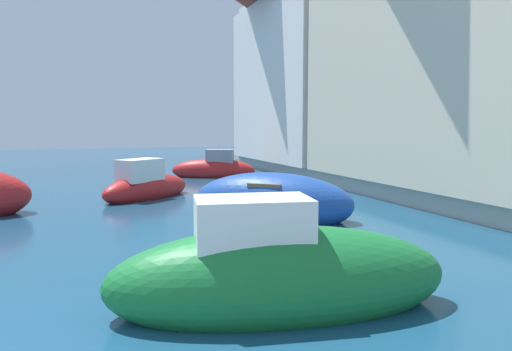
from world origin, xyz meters
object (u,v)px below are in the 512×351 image
(moored_boat_6, at_px, (214,169))
(waterfront_building_far, at_px, (329,68))
(moored_boat_3, at_px, (278,276))
(moored_boat_1, at_px, (146,186))
(moored_boat_0, at_px, (271,202))
(waterfront_building_annex, at_px, (328,65))
(waterfront_building_main, at_px, (489,25))

(moored_boat_6, bearing_deg, waterfront_building_far, -144.95)
(moored_boat_3, bearing_deg, moored_boat_1, 102.22)
(moored_boat_0, relative_size, waterfront_building_far, 0.44)
(waterfront_building_far, bearing_deg, moored_boat_1, -147.06)
(moored_boat_3, bearing_deg, moored_boat_0, 78.89)
(moored_boat_1, bearing_deg, waterfront_building_annex, -3.61)
(moored_boat_3, distance_m, waterfront_building_far, 17.77)
(moored_boat_1, relative_size, moored_boat_3, 0.75)
(moored_boat_6, bearing_deg, waterfront_building_annex, -144.73)
(moored_boat_0, distance_m, moored_boat_1, 4.60)
(waterfront_building_main, relative_size, waterfront_building_annex, 1.21)
(moored_boat_1, height_order, moored_boat_3, moored_boat_3)
(moored_boat_6, height_order, waterfront_building_main, waterfront_building_main)
(waterfront_building_annex, bearing_deg, waterfront_building_main, -90.00)
(moored_boat_6, distance_m, waterfront_building_main, 10.75)
(waterfront_building_main, bearing_deg, moored_boat_1, 160.40)
(waterfront_building_far, bearing_deg, moored_boat_0, -124.67)
(moored_boat_1, height_order, waterfront_building_annex, waterfront_building_annex)
(waterfront_building_main, distance_m, waterfront_building_far, 9.13)
(moored_boat_0, bearing_deg, waterfront_building_main, 45.68)
(moored_boat_0, height_order, waterfront_building_main, waterfront_building_main)
(moored_boat_1, relative_size, waterfront_building_far, 0.36)
(moored_boat_3, distance_m, waterfront_building_main, 11.40)
(moored_boat_1, relative_size, waterfront_building_annex, 0.36)
(moored_boat_0, height_order, moored_boat_1, moored_boat_1)
(moored_boat_0, relative_size, waterfront_building_annex, 0.45)
(moored_boat_0, xyz_separation_m, waterfront_building_main, (6.86, 0.79, 4.47))
(waterfront_building_main, distance_m, waterfront_building_annex, 9.15)
(moored_boat_3, relative_size, waterfront_building_far, 0.48)
(moored_boat_1, distance_m, moored_boat_3, 8.96)
(waterfront_building_annex, bearing_deg, moored_boat_1, -146.96)
(moored_boat_3, bearing_deg, waterfront_building_far, 69.69)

